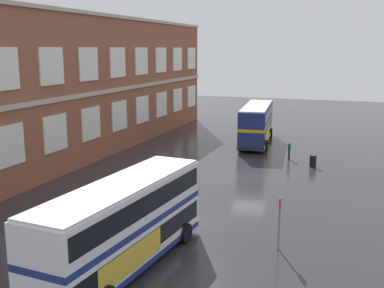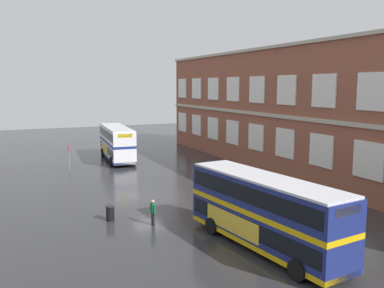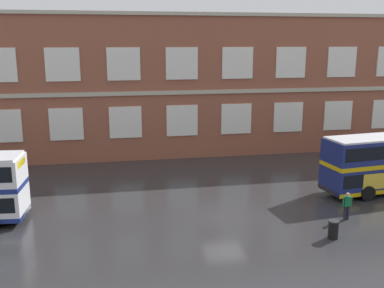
# 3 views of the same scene
# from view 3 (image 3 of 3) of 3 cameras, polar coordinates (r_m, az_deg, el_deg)

# --- Properties ---
(ground_plane) EXTENTS (120.00, 120.00, 0.00)m
(ground_plane) POSITION_cam_3_polar(r_m,az_deg,el_deg) (30.02, 3.12, -7.59)
(ground_plane) COLOR #2B2B2D
(brick_terminal_building) EXTENTS (55.48, 8.19, 12.95)m
(brick_terminal_building) POSITION_cam_3_polar(r_m,az_deg,el_deg) (43.94, -2.13, 7.48)
(brick_terminal_building) COLOR brown
(brick_terminal_building) RESTS_ON ground
(waiting_passenger) EXTENTS (0.63, 0.25, 1.70)m
(waiting_passenger) POSITION_cam_3_polar(r_m,az_deg,el_deg) (28.72, 19.10, -7.31)
(waiting_passenger) COLOR black
(waiting_passenger) RESTS_ON ground
(station_litter_bin) EXTENTS (0.60, 0.60, 1.03)m
(station_litter_bin) POSITION_cam_3_polar(r_m,az_deg,el_deg) (26.02, 17.52, -10.30)
(station_litter_bin) COLOR black
(station_litter_bin) RESTS_ON ground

